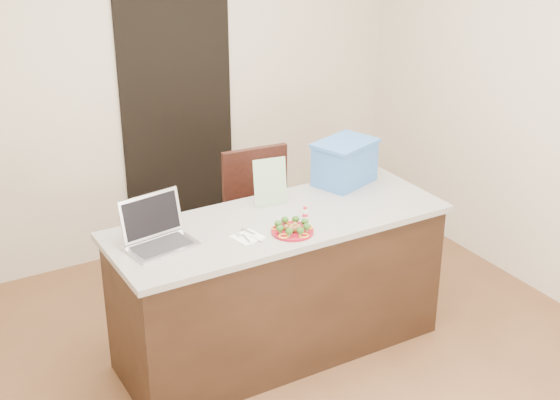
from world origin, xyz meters
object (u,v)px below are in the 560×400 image
laptop (156,231)px  plate (292,231)px  island (279,286)px  yogurt_bottle (305,214)px  blue_box (345,162)px  napkin (248,237)px  chair (263,216)px

laptop → plate: bearing=-29.3°
island → yogurt_bottle: (0.14, -0.07, 0.49)m
yogurt_bottle → laptop: (-0.89, 0.14, 0.04)m
yogurt_bottle → blue_box: bearing=33.4°
yogurt_bottle → laptop: 0.90m
napkin → chair: chair is taller
napkin → yogurt_bottle: (0.42, 0.06, 0.03)m
plate → yogurt_bottle: (0.17, 0.13, 0.02)m
blue_box → chair: bearing=115.6°
blue_box → island: bearing=-176.7°
plate → laptop: (-0.72, 0.27, 0.06)m
laptop → island: bearing=-14.2°
yogurt_bottle → chair: (0.12, 0.74, -0.34)m
island → blue_box: 0.93m
island → laptop: size_ratio=5.05×
laptop → yogurt_bottle: bearing=-17.8°
chair → blue_box: bearing=-40.1°
plate → blue_box: size_ratio=0.52×
napkin → yogurt_bottle: yogurt_bottle is taller
yogurt_bottle → chair: 0.82m
island → napkin: 0.55m
yogurt_bottle → laptop: bearing=171.0°
blue_box → laptop: bearing=169.0°
yogurt_bottle → blue_box: 0.62m
plate → blue_box: bearing=34.6°
plate → blue_box: (0.68, 0.47, 0.14)m
chair → island: bearing=-106.0°
island → napkin: size_ratio=13.64×
napkin → yogurt_bottle: bearing=7.7°
napkin → chair: size_ratio=0.14×
yogurt_bottle → chair: chair is taller
chair → napkin: bearing=-118.9°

